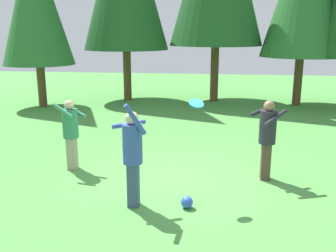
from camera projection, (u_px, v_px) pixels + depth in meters
name	position (u px, v px, depth m)	size (l,w,h in m)	color
ground_plane	(178.00, 179.00, 7.94)	(40.00, 40.00, 0.00)	#4C9342
person_thrower	(133.00, 151.00, 6.49)	(0.65, 0.65, 1.88)	#38476B
person_catcher	(267.00, 133.00, 7.71)	(0.74, 0.72, 1.67)	#4C382D
person_bystander	(71.00, 129.00, 8.31)	(0.67, 0.64, 1.56)	gray
frisbee	(196.00, 104.00, 6.71)	(0.36, 0.35, 0.13)	#2393D1
ball_blue	(187.00, 202.00, 6.62)	(0.21, 0.21, 0.21)	blue
tree_far_left	(35.00, 0.00, 14.57)	(2.78, 2.78, 6.65)	brown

